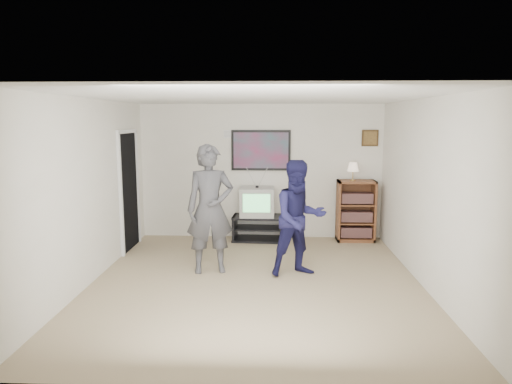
# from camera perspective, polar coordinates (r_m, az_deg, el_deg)

# --- Properties ---
(room_shell) EXTENTS (4.51, 5.00, 2.51)m
(room_shell) POSITION_cam_1_polar(r_m,az_deg,el_deg) (6.41, 0.08, 0.39)
(room_shell) COLOR #93835D
(room_shell) RESTS_ON ground
(media_stand) EXTENTS (0.95, 0.56, 0.46)m
(media_stand) POSITION_cam_1_polar(r_m,az_deg,el_deg) (8.46, 0.25, -4.51)
(media_stand) COLOR black
(media_stand) RESTS_ON room_shell
(crt_television) EXTENTS (0.63, 0.53, 0.52)m
(crt_television) POSITION_cam_1_polar(r_m,az_deg,el_deg) (8.36, 0.13, -1.22)
(crt_television) COLOR #A5A6A0
(crt_television) RESTS_ON media_stand
(bookshelf) EXTENTS (0.68, 0.39, 1.12)m
(bookshelf) POSITION_cam_1_polar(r_m,az_deg,el_deg) (8.57, 12.36, -2.30)
(bookshelf) COLOR brown
(bookshelf) RESTS_ON room_shell
(table_lamp) EXTENTS (0.21, 0.21, 0.33)m
(table_lamp) POSITION_cam_1_polar(r_m,az_deg,el_deg) (8.41, 12.02, 2.51)
(table_lamp) COLOR beige
(table_lamp) RESTS_ON bookshelf
(person_tall) EXTENTS (0.77, 0.59, 1.87)m
(person_tall) POSITION_cam_1_polar(r_m,az_deg,el_deg) (6.63, -5.76, -2.14)
(person_tall) COLOR #3F3F42
(person_tall) RESTS_ON room_shell
(person_short) EXTENTS (0.97, 0.86, 1.66)m
(person_short) POSITION_cam_1_polar(r_m,az_deg,el_deg) (6.50, 5.41, -3.31)
(person_short) COLOR #18173F
(person_short) RESTS_ON room_shell
(controller_left) EXTENTS (0.07, 0.12, 0.03)m
(controller_left) POSITION_cam_1_polar(r_m,az_deg,el_deg) (6.80, -5.18, -0.23)
(controller_left) COLOR white
(controller_left) RESTS_ON person_tall
(controller_right) EXTENTS (0.05, 0.13, 0.04)m
(controller_right) POSITION_cam_1_polar(r_m,az_deg,el_deg) (6.67, 5.03, -1.23)
(controller_right) COLOR white
(controller_right) RESTS_ON person_short
(poster) EXTENTS (1.10, 0.03, 0.75)m
(poster) POSITION_cam_1_polar(r_m,az_deg,el_deg) (8.48, 0.62, 5.23)
(poster) COLOR black
(poster) RESTS_ON room_shell
(air_vent) EXTENTS (0.28, 0.02, 0.14)m
(air_vent) POSITION_cam_1_polar(r_m,az_deg,el_deg) (8.51, -3.11, 7.25)
(air_vent) COLOR white
(air_vent) RESTS_ON room_shell
(small_picture) EXTENTS (0.30, 0.03, 0.30)m
(small_picture) POSITION_cam_1_polar(r_m,az_deg,el_deg) (8.66, 14.07, 6.56)
(small_picture) COLOR #462F16
(small_picture) RESTS_ON room_shell
(doorway) EXTENTS (0.03, 0.85, 2.00)m
(doorway) POSITION_cam_1_polar(r_m,az_deg,el_deg) (8.07, -15.64, 0.05)
(doorway) COLOR black
(doorway) RESTS_ON room_shell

